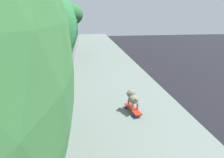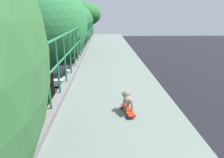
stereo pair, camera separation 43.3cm
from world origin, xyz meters
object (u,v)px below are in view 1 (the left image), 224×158
Objects in this scene: car_red_taxi_fifth at (16,116)px; car_white_seventh at (41,78)px; small_dog at (132,97)px; city_bus at (32,47)px; toy_skateboard at (133,109)px.

car_white_seventh is at bearing 89.60° from car_red_taxi_fifth.
car_white_seventh is 17.25m from small_dog.
car_white_seventh is at bearing 109.49° from small_dog.
small_dog is at bearing -70.51° from car_white_seventh.
city_bus is 22.30× the size of toy_skateboard.
car_red_taxi_fifth is 0.36× the size of city_bus.
car_white_seventh is at bearing 109.46° from toy_skateboard.
city_bus reaches higher than car_white_seventh.
car_red_taxi_fifth is at bearing 124.41° from toy_skateboard.
car_red_taxi_fifth is 1.09× the size of car_white_seventh.
city_bus is 31.06× the size of small_dog.
toy_skateboard is at bearing -55.59° from car_red_taxi_fifth.
toy_skateboard reaches higher than car_white_seventh.
city_bus is 29.71m from toy_skateboard.
small_dog reaches higher than toy_skateboard.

